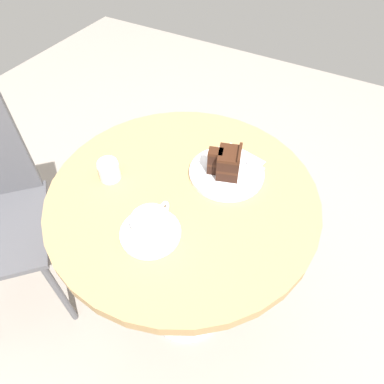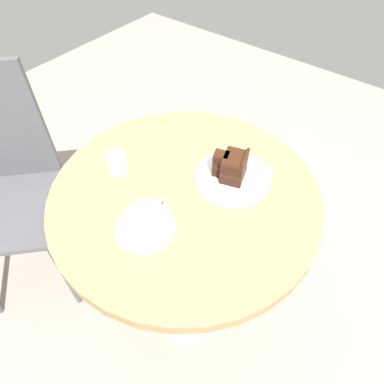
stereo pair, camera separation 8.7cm
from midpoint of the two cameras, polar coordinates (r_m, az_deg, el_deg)
ground_plane at (r=1.54m, az=-2.69°, el=-18.15°), size 4.40×4.40×0.01m
cafe_table at (r=1.02m, az=-3.88°, el=-4.66°), size 0.74×0.74×0.71m
saucer at (r=0.84m, az=-9.67°, el=-6.99°), size 0.15×0.15×0.01m
coffee_cup at (r=0.82m, az=-9.84°, el=-5.60°), size 0.12×0.09×0.06m
teaspoon at (r=0.84m, az=-7.00°, el=-6.64°), size 0.05×0.09×0.00m
cake_plate at (r=0.96m, az=3.22°, el=3.09°), size 0.21×0.21×0.01m
cake_slice at (r=0.93m, az=3.17°, el=4.76°), size 0.09×0.10×0.08m
fork at (r=0.98m, az=5.53°, el=4.70°), size 0.06×0.14×0.00m
napkin at (r=0.99m, az=4.27°, el=4.35°), size 0.18×0.18×0.00m
sugar_pot at (r=0.97m, az=-16.23°, el=3.55°), size 0.06×0.06×0.07m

